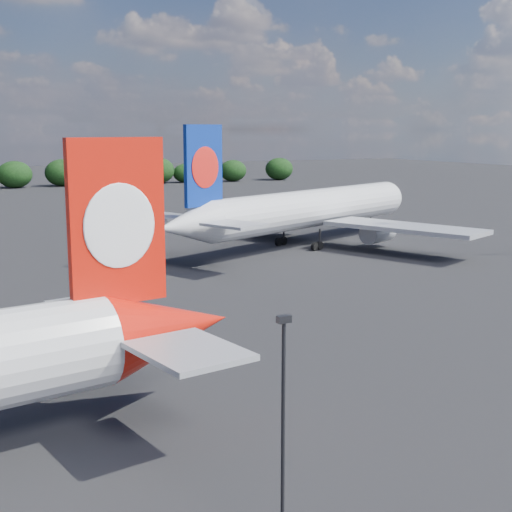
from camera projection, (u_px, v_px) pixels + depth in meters
name	position (u px, v px, depth m)	size (l,w,h in m)	color
china_southern_airliner	(303.00, 211.00, 100.35)	(50.11, 48.25, 17.05)	silver
apron_lamp_post	(283.00, 417.00, 27.88)	(0.55, 0.30, 9.47)	black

